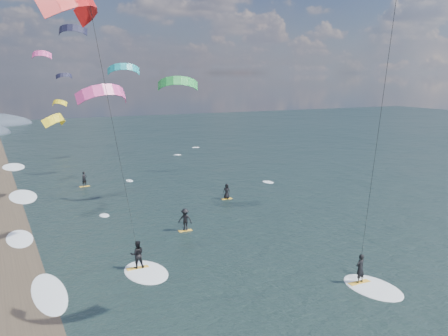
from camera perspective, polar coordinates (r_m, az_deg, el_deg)
name	(u,v)px	position (r m, az deg, el deg)	size (l,w,h in m)	color
kitesurfer_near_a	(397,15)	(23.47, 19.17, 16.16)	(7.96, 9.01, 19.09)	yellow
kitesurfer_near_b	(109,98)	(26.03, -13.06, 7.77)	(6.91, 9.45, 16.56)	yellow
far_kitesurfers	(175,204)	(44.94, -5.65, -4.07)	(12.84, 20.53, 1.84)	yellow
bg_kite_field	(91,76)	(64.08, -14.98, 10.11)	(13.56, 71.79, 11.42)	teal
shoreline_surf	(47,295)	(30.78, -19.56, -13.55)	(2.40, 79.40, 0.11)	white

